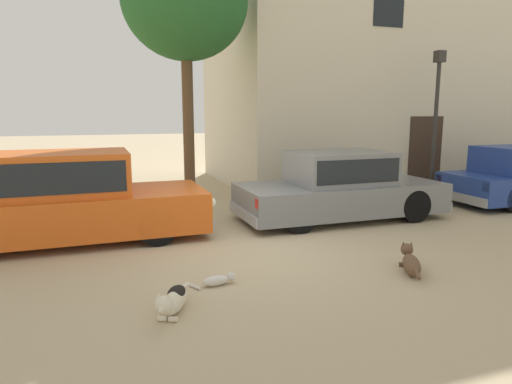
# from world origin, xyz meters

# --- Properties ---
(ground_plane) EXTENTS (80.00, 80.00, 0.00)m
(ground_plane) POSITION_xyz_m (0.00, 0.00, 0.00)
(ground_plane) COLOR tan
(parked_sedan_nearest) EXTENTS (4.83, 1.83, 1.56)m
(parked_sedan_nearest) POSITION_xyz_m (-2.83, 1.44, 0.76)
(parked_sedan_nearest) COLOR #D15619
(parked_sedan_nearest) RESTS_ON ground_plane
(parked_sedan_second) EXTENTS (4.40, 1.76, 1.42)m
(parked_sedan_second) POSITION_xyz_m (2.45, 1.36, 0.70)
(parked_sedan_second) COLOR slate
(parked_sedan_second) RESTS_ON ground_plane
(apartment_block) EXTENTS (14.34, 5.74, 7.31)m
(apartment_block) POSITION_xyz_m (8.58, 6.46, 3.66)
(apartment_block) COLOR beige
(apartment_block) RESTS_ON ground_plane
(stray_dog_spotted) EXTENTS (0.53, 0.93, 0.37)m
(stray_dog_spotted) POSITION_xyz_m (-1.58, -2.03, 0.16)
(stray_dog_spotted) COLOR beige
(stray_dog_spotted) RESTS_ON ground_plane
(stray_dog_tan) EXTENTS (0.55, 0.96, 0.35)m
(stray_dog_tan) POSITION_xyz_m (1.78, -1.82, 0.14)
(stray_dog_tan) COLOR brown
(stray_dog_tan) RESTS_ON ground_plane
(stray_cat) EXTENTS (0.61, 0.21, 0.16)m
(stray_cat) POSITION_xyz_m (-0.90, -1.39, 0.07)
(stray_cat) COLOR beige
(stray_cat) RESTS_ON ground_plane
(street_lamp) EXTENTS (0.22, 0.22, 3.71)m
(street_lamp) POSITION_xyz_m (5.86, 2.61, 2.39)
(street_lamp) COLOR #2D2B28
(street_lamp) RESTS_ON ground_plane
(acacia_tree_left) EXTENTS (2.85, 2.56, 6.06)m
(acacia_tree_left) POSITION_xyz_m (-0.24, 3.76, 4.68)
(acacia_tree_left) COLOR brown
(acacia_tree_left) RESTS_ON ground_plane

